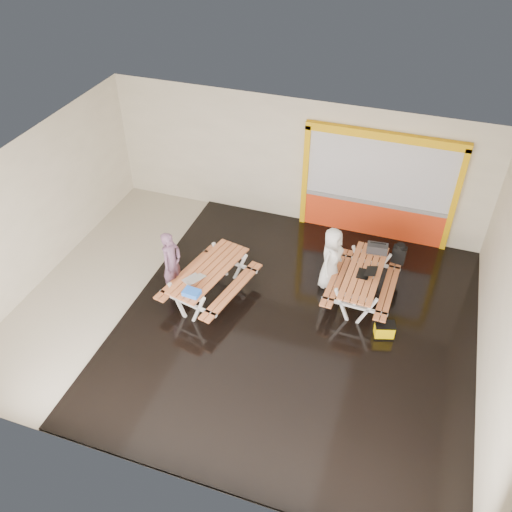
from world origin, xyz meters
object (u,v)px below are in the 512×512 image
at_px(laptop_left, 194,279).
at_px(laptop_right, 366,273).
at_px(blue_pouch, 192,293).
at_px(dark_case, 335,286).
at_px(picnic_table_left, 209,276).
at_px(fluke_bag, 384,330).
at_px(person_left, 172,263).
at_px(backpack, 399,254).
at_px(toolbox, 377,248).
at_px(person_right, 331,258).
at_px(picnic_table_right, 363,278).

xyz_separation_m(laptop_left, laptop_right, (3.50, 1.45, -0.03)).
height_order(blue_pouch, dark_case, blue_pouch).
relative_size(picnic_table_left, fluke_bag, 5.09).
height_order(laptop_right, blue_pouch, laptop_right).
bearing_deg(person_left, picnic_table_left, -74.36).
relative_size(picnic_table_left, backpack, 4.69).
relative_size(backpack, dark_case, 1.23).
height_order(picnic_table_left, toolbox, toolbox).
bearing_deg(fluke_bag, toolbox, 106.31).
relative_size(person_right, laptop_right, 3.78).
bearing_deg(fluke_bag, picnic_table_right, 123.50).
bearing_deg(blue_pouch, person_right, 40.22).
xyz_separation_m(picnic_table_left, toolbox, (3.44, 1.88, 0.28)).
bearing_deg(laptop_left, picnic_table_left, 71.62).
distance_m(person_right, toolbox, 1.13).
bearing_deg(laptop_left, backpack, 31.89).
distance_m(person_left, laptop_right, 4.34).
bearing_deg(person_left, backpack, -56.73).
distance_m(picnic_table_left, backpack, 4.46).
height_order(picnic_table_right, backpack, backpack).
bearing_deg(blue_pouch, dark_case, 37.43).
distance_m(picnic_table_right, backpack, 1.20).
relative_size(picnic_table_left, person_right, 1.56).
relative_size(laptop_left, fluke_bag, 1.13).
bearing_deg(person_left, dark_case, -61.13).
xyz_separation_m(blue_pouch, fluke_bag, (4.00, 0.92, -0.70)).
bearing_deg(backpack, laptop_left, -148.11).
xyz_separation_m(picnic_table_left, blue_pouch, (-0.02, -0.87, 0.26)).
relative_size(person_left, toolbox, 3.23).
height_order(dark_case, fluke_bag, fluke_bag).
bearing_deg(dark_case, picnic_table_left, -156.04).
bearing_deg(picnic_table_right, blue_pouch, -149.44).
xyz_separation_m(person_left, blue_pouch, (0.84, -0.77, 0.01)).
bearing_deg(blue_pouch, picnic_table_left, 88.58).
relative_size(laptop_right, fluke_bag, 0.86).
xyz_separation_m(picnic_table_left, person_left, (-0.86, -0.10, 0.24)).
relative_size(picnic_table_left, dark_case, 5.78).
bearing_deg(picnic_table_right, backpack, 56.92).
height_order(backpack, fluke_bag, backpack).
relative_size(laptop_right, blue_pouch, 1.18).
bearing_deg(laptop_right, person_right, 162.23).
bearing_deg(backpack, laptop_right, -118.82).
relative_size(person_left, laptop_right, 3.81).
bearing_deg(backpack, blue_pouch, -143.29).
distance_m(picnic_table_left, picnic_table_right, 3.46).
bearing_deg(laptop_right, toolbox, 83.59).
bearing_deg(picnic_table_right, picnic_table_left, -161.80).
bearing_deg(person_right, laptop_left, 135.16).
height_order(picnic_table_left, picnic_table_right, picnic_table_left).
distance_m(person_right, laptop_left, 3.16).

